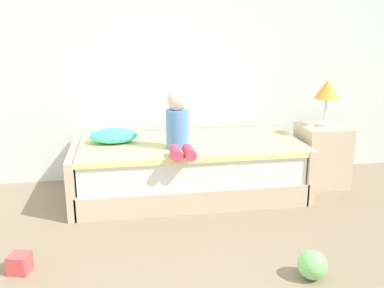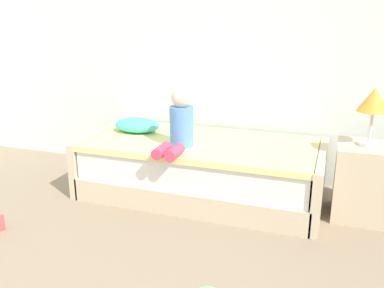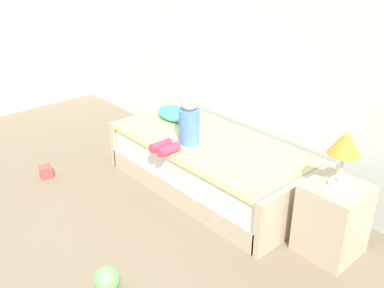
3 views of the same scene
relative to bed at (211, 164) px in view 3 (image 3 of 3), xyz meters
name	(u,v)px [view 3 (image 3 of 3)]	position (x,y,z in m)	size (l,w,h in m)	color
wall_rear	(275,37)	(0.20, 0.60, 1.20)	(7.20, 0.10, 2.90)	silver
bed	(211,164)	(0.00, 0.00, 0.00)	(2.11, 1.00, 0.50)	beige
nightstand	(332,219)	(1.35, 0.01, 0.05)	(0.44, 0.44, 0.60)	beige
table_lamp	(345,146)	(1.35, 0.01, 0.69)	(0.24, 0.24, 0.45)	silver
child_figure	(185,124)	(-0.12, -0.23, 0.46)	(0.20, 0.51, 0.50)	#598CD1
pillow	(175,113)	(-0.67, 0.10, 0.32)	(0.44, 0.30, 0.13)	#4CCCBC
toy_ball	(107,279)	(0.54, -1.55, -0.15)	(0.18, 0.18, 0.18)	#7FD872
toy_block	(46,172)	(-1.28, -1.17, -0.18)	(0.12, 0.12, 0.12)	#E54C4C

